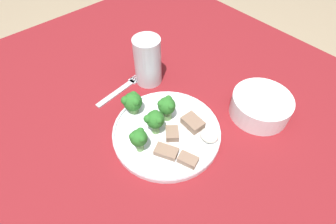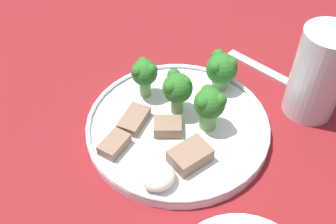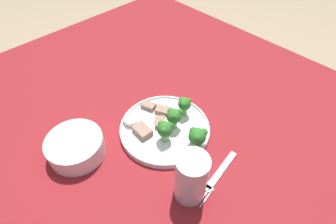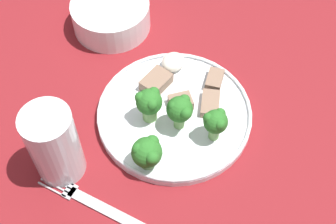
{
  "view_description": "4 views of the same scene",
  "coord_description": "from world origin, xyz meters",
  "px_view_note": "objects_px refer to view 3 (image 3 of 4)",
  "views": [
    {
      "loc": [
        0.24,
        -0.21,
        1.23
      ],
      "look_at": [
        -0.04,
        0.03,
        0.8
      ],
      "focal_mm": 28.0,
      "sensor_mm": 36.0,
      "label": 1
    },
    {
      "loc": [
        0.21,
        0.28,
        1.14
      ],
      "look_at": [
        -0.01,
        0.02,
        0.79
      ],
      "focal_mm": 42.0,
      "sensor_mm": 36.0,
      "label": 2
    },
    {
      "loc": [
        -0.36,
        0.33,
        1.3
      ],
      "look_at": [
        -0.02,
        -0.0,
        0.8
      ],
      "focal_mm": 28.0,
      "sensor_mm": 36.0,
      "label": 3
    },
    {
      "loc": [
        -0.37,
        -0.21,
        1.36
      ],
      "look_at": [
        -0.05,
        0.02,
        0.79
      ],
      "focal_mm": 50.0,
      "sensor_mm": 36.0,
      "label": 4
    }
  ],
  "objects_px": {
    "fork": "(217,176)",
    "drinking_glass": "(191,180)",
    "dinner_plate": "(165,128)",
    "cream_bowl": "(76,147)"
  },
  "relations": [
    {
      "from": "cream_bowl",
      "to": "drinking_glass",
      "type": "bearing_deg",
      "value": -155.34
    },
    {
      "from": "cream_bowl",
      "to": "drinking_glass",
      "type": "height_order",
      "value": "drinking_glass"
    },
    {
      "from": "drinking_glass",
      "to": "cream_bowl",
      "type": "bearing_deg",
      "value": 24.66
    },
    {
      "from": "fork",
      "to": "drinking_glass",
      "type": "bearing_deg",
      "value": 75.77
    },
    {
      "from": "drinking_glass",
      "to": "fork",
      "type": "bearing_deg",
      "value": -104.23
    },
    {
      "from": "dinner_plate",
      "to": "cream_bowl",
      "type": "xyz_separation_m",
      "value": [
        0.1,
        0.21,
        0.02
      ]
    },
    {
      "from": "drinking_glass",
      "to": "dinner_plate",
      "type": "bearing_deg",
      "value": -26.7
    },
    {
      "from": "dinner_plate",
      "to": "fork",
      "type": "xyz_separation_m",
      "value": [
        -0.19,
        0.01,
        -0.01
      ]
    },
    {
      "from": "dinner_plate",
      "to": "drinking_glass",
      "type": "distance_m",
      "value": 0.2
    },
    {
      "from": "fork",
      "to": "dinner_plate",
      "type": "bearing_deg",
      "value": -2.97
    }
  ]
}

